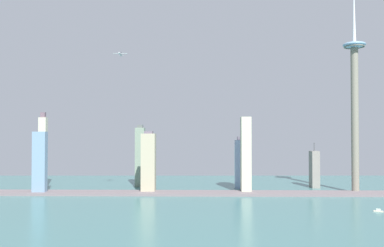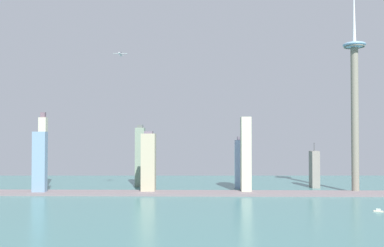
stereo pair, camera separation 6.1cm
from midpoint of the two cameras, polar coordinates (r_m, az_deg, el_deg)
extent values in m
cube|color=slate|center=(705.66, 1.10, -9.55)|extent=(936.71, 50.87, 3.69)
cylinder|color=gray|center=(769.31, 21.48, 0.65)|extent=(12.60, 12.60, 255.93)
ellipsoid|color=#78A0C3|center=(783.91, 21.40, 10.04)|extent=(38.71, 38.71, 10.05)
torus|color=gray|center=(783.23, 21.40, 9.78)|extent=(34.92, 34.92, 2.01)
cone|color=silver|center=(798.67, 21.36, 14.50)|extent=(6.30, 6.30, 116.72)
cube|color=gray|center=(819.88, 16.47, -6.05)|extent=(14.32, 25.25, 68.76)
cylinder|color=#4C4C51|center=(817.42, 16.45, -3.11)|extent=(1.60, 1.60, 15.49)
cube|color=tan|center=(721.60, -5.99, -5.44)|extent=(23.75, 25.80, 101.84)
cube|color=#5E5565|center=(719.69, -5.98, -1.22)|extent=(14.25, 15.48, 4.34)
cube|color=gray|center=(807.26, -7.15, -4.60)|extent=(17.46, 19.14, 112.90)
cube|color=#565C5A|center=(805.99, -7.14, -0.39)|extent=(10.47, 11.48, 5.65)
cube|color=#708FAC|center=(748.51, -20.19, -5.08)|extent=(22.06, 13.35, 105.25)
cube|color=beige|center=(836.14, -19.80, -3.75)|extent=(14.11, 12.27, 132.31)
cube|color=#644F5A|center=(835.99, -19.77, 1.12)|extent=(8.47, 7.36, 9.70)
cube|color=#879EC3|center=(776.00, 6.77, -5.58)|extent=(23.38, 15.13, 89.98)
cube|color=#564E5C|center=(773.87, 6.76, -2.03)|extent=(14.03, 9.08, 6.14)
cube|color=#BCBAA0|center=(719.84, 7.41, -4.30)|extent=(16.97, 23.13, 130.58)
cube|color=beige|center=(604.72, 24.25, -10.93)|extent=(11.75, 8.32, 1.57)
cube|color=silver|center=(604.38, 24.25, -10.74)|extent=(5.55, 4.35, 2.45)
cylinder|color=#B4B8BC|center=(696.38, -9.83, 9.35)|extent=(3.57, 25.68, 2.52)
sphere|color=#B4B8BC|center=(683.95, -9.99, 9.55)|extent=(2.52, 2.52, 2.52)
cube|color=#B4B8BC|center=(696.59, -9.83, 9.44)|extent=(23.63, 4.39, 0.50)
cube|color=#B4B8BC|center=(706.91, -9.70, 9.22)|extent=(8.32, 2.74, 0.40)
cube|color=#2D333D|center=(707.53, -9.70, 9.49)|extent=(0.60, 2.42, 5.00)
camera|label=1|loc=(0.03, -90.00, 0.00)|focal=38.82mm
camera|label=2|loc=(0.03, 90.00, 0.00)|focal=38.82mm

